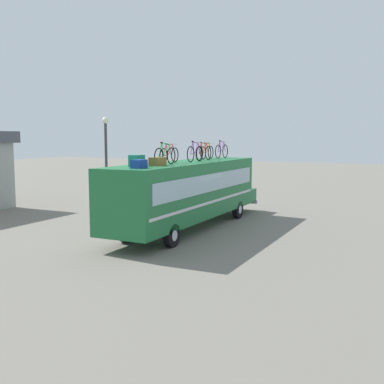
# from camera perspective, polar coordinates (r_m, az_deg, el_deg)

# --- Properties ---
(ground_plane) EXTENTS (120.00, 120.00, 0.00)m
(ground_plane) POSITION_cam_1_polar(r_m,az_deg,el_deg) (21.96, -0.57, -4.51)
(ground_plane) COLOR slate
(bus) EXTENTS (12.52, 2.46, 3.12)m
(bus) POSITION_cam_1_polar(r_m,az_deg,el_deg) (21.83, -0.38, 0.23)
(bus) COLOR #1E6B38
(bus) RESTS_ON ground
(luggage_bag_1) EXTENTS (0.63, 0.37, 0.31)m
(luggage_bag_1) POSITION_cam_1_polar(r_m,az_deg,el_deg) (17.40, -6.43, 3.39)
(luggage_bag_1) COLOR #193899
(luggage_bag_1) RESTS_ON bus
(luggage_bag_2) EXTENTS (0.61, 0.39, 0.45)m
(luggage_bag_2) POSITION_cam_1_polar(r_m,az_deg,el_deg) (18.45, -6.69, 3.78)
(luggage_bag_2) COLOR #1E7F66
(luggage_bag_2) RESTS_ON bus
(luggage_bag_3) EXTENTS (0.65, 0.46, 0.34)m
(luggage_bag_3) POSITION_cam_1_polar(r_m,az_deg,el_deg) (18.86, -4.18, 3.70)
(luggage_bag_3) COLOR olive
(luggage_bag_3) RESTS_ON bus
(rooftop_bicycle_1) EXTENTS (1.75, 0.44, 0.94)m
(rooftop_bicycle_1) POSITION_cam_1_polar(r_m,az_deg,el_deg) (19.39, -3.27, 4.45)
(rooftop_bicycle_1) COLOR black
(rooftop_bicycle_1) RESTS_ON bus
(rooftop_bicycle_2) EXTENTS (1.70, 0.44, 0.89)m
(rooftop_bicycle_2) POSITION_cam_1_polar(r_m,az_deg,el_deg) (20.83, -2.77, 4.55)
(rooftop_bicycle_2) COLOR black
(rooftop_bicycle_2) RESTS_ON bus
(rooftop_bicycle_3) EXTENTS (1.69, 0.44, 0.96)m
(rooftop_bicycle_3) POSITION_cam_1_polar(r_m,az_deg,el_deg) (21.80, 0.39, 4.73)
(rooftop_bicycle_3) COLOR black
(rooftop_bicycle_3) RESTS_ON bus
(rooftop_bicycle_4) EXTENTS (1.79, 0.44, 0.92)m
(rooftop_bicycle_4) POSITION_cam_1_polar(r_m,az_deg,el_deg) (23.09, 1.41, 4.80)
(rooftop_bicycle_4) COLOR black
(rooftop_bicycle_4) RESTS_ON bus
(rooftop_bicycle_5) EXTENTS (1.62, 0.44, 0.88)m
(rooftop_bicycle_5) POSITION_cam_1_polar(r_m,az_deg,el_deg) (24.47, 1.82, 4.86)
(rooftop_bicycle_5) COLOR black
(rooftop_bicycle_5) RESTS_ON bus
(rooftop_bicycle_6) EXTENTS (1.74, 0.44, 0.97)m
(rooftop_bicycle_6) POSITION_cam_1_polar(r_m,az_deg,el_deg) (25.52, 3.60, 5.00)
(rooftop_bicycle_6) COLOR black
(rooftop_bicycle_6) RESTS_ON bus
(street_lamp) EXTENTS (0.33, 0.33, 5.26)m
(street_lamp) POSITION_cam_1_polar(r_m,az_deg,el_deg) (24.84, -10.33, 4.10)
(street_lamp) COLOR #38383D
(street_lamp) RESTS_ON ground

